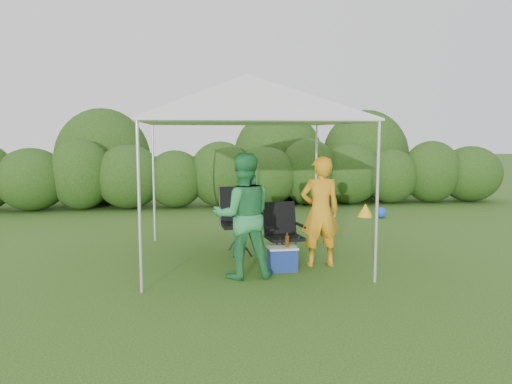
{
  "coord_description": "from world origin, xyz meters",
  "views": [
    {
      "loc": [
        -0.96,
        -7.07,
        1.95
      ],
      "look_at": [
        0.12,
        0.4,
        1.05
      ],
      "focal_mm": 35.0,
      "sensor_mm": 36.0,
      "label": 1
    }
  ],
  "objects": [
    {
      "name": "ground",
      "position": [
        0.0,
        0.0,
        0.0
      ],
      "size": [
        70.0,
        70.0,
        0.0
      ],
      "primitive_type": "plane",
      "color": "#3B641F"
    },
    {
      "name": "hedge",
      "position": [
        0.11,
        6.0,
        0.82
      ],
      "size": [
        15.84,
        1.53,
        1.8
      ],
      "color": "#2B4E18",
      "rests_on": "ground"
    },
    {
      "name": "canopy",
      "position": [
        0.0,
        0.5,
        2.46
      ],
      "size": [
        3.1,
        3.1,
        2.83
      ],
      "color": "silver",
      "rests_on": "ground"
    },
    {
      "name": "chair_right",
      "position": [
        0.48,
        0.13,
        0.52
      ],
      "size": [
        0.62,
        0.58,
        0.91
      ],
      "rotation": [
        0.0,
        0.0,
        0.14
      ],
      "color": "black",
      "rests_on": "ground"
    },
    {
      "name": "chair_left",
      "position": [
        -0.08,
        0.91,
        0.6
      ],
      "size": [
        0.69,
        0.63,
        1.07
      ],
      "rotation": [
        0.0,
        0.0,
        0.06
      ],
      "color": "black",
      "rests_on": "ground"
    },
    {
      "name": "man",
      "position": [
        1.0,
        -0.1,
        0.81
      ],
      "size": [
        0.59,
        0.39,
        1.61
      ],
      "primitive_type": "imported",
      "rotation": [
        0.0,
        0.0,
        3.14
      ],
      "color": "orange",
      "rests_on": "ground"
    },
    {
      "name": "woman",
      "position": [
        -0.19,
        -0.51,
        0.84
      ],
      "size": [
        0.84,
        0.66,
        1.68
      ],
      "primitive_type": "imported",
      "rotation": [
        0.0,
        0.0,
        3.17
      ],
      "color": "#30944E",
      "rests_on": "ground"
    },
    {
      "name": "cooler",
      "position": [
        0.4,
        -0.28,
        0.17
      ],
      "size": [
        0.42,
        0.31,
        0.34
      ],
      "rotation": [
        0.0,
        0.0,
        0.03
      ],
      "color": "navy",
      "rests_on": "ground"
    },
    {
      "name": "bottle",
      "position": [
        0.46,
        -0.32,
        0.45
      ],
      "size": [
        0.06,
        0.06,
        0.21
      ],
      "primitive_type": "cylinder",
      "color": "#592D0C",
      "rests_on": "cooler"
    },
    {
      "name": "lawn_toy",
      "position": [
        3.29,
        3.86,
        0.14
      ],
      "size": [
        0.61,
        0.51,
        0.31
      ],
      "color": "yellow",
      "rests_on": "ground"
    }
  ]
}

